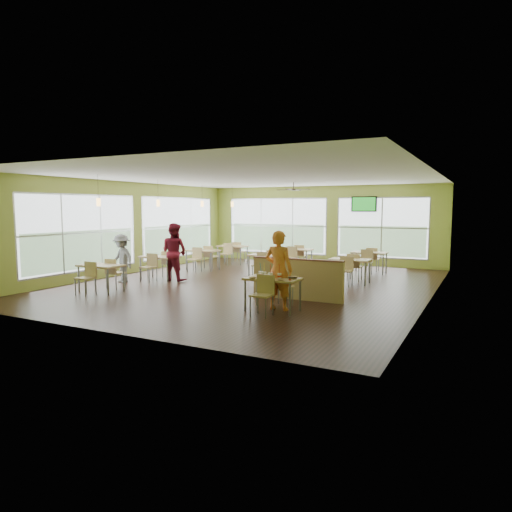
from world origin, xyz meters
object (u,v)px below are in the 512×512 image
main_table (273,283)px  food_basket (293,277)px  man_plaid (279,270)px  half_wall_divider (297,279)px

main_table → food_basket: size_ratio=6.98×
man_plaid → food_basket: (0.38, -0.08, -0.12)m
main_table → half_wall_divider: bearing=90.0°
half_wall_divider → food_basket: 1.45m
half_wall_divider → food_basket: bearing=-71.9°
main_table → food_basket: (0.44, 0.09, 0.15)m
food_basket → half_wall_divider: bearing=108.1°
man_plaid → food_basket: 0.41m
half_wall_divider → man_plaid: 1.34m
main_table → man_plaid: 0.33m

